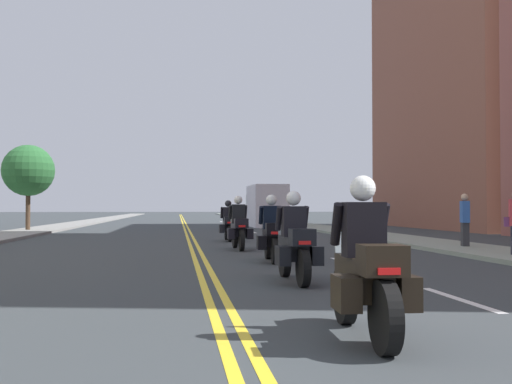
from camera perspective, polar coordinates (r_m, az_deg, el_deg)
The scene contains 15 objects.
ground_plane at distance 48.36m, azimuth -6.65°, elevation -2.98°, with size 264.00×264.00×0.00m, color #33383B.
sidewalk_left at distance 48.94m, azimuth -16.24°, elevation -2.84°, with size 2.59×144.00×0.12m, color gray.
sidewalk_right at distance 49.13m, azimuth 2.91°, elevation -2.89°, with size 2.59×144.00×0.12m, color gray.
centreline_yellow_inner at distance 48.36m, azimuth -6.79°, elevation -2.98°, with size 0.12×132.00×0.01m, color yellow.
centreline_yellow_outer at distance 48.36m, azimuth -6.51°, elevation -2.98°, with size 0.12×132.00×0.01m, color yellow.
lane_dashes_white at distance 29.64m, azimuth 0.44°, elevation -3.96°, with size 0.14×56.40×0.01m.
building_right_1 at distance 42.14m, azimuth 19.01°, elevation 9.61°, with size 6.89×17.61×18.66m.
motorcycle_0 at distance 6.22m, azimuth 10.14°, elevation -7.47°, with size 0.77×2.14×1.63m.
motorcycle_1 at distance 10.77m, azimuth 3.61°, elevation -4.97°, with size 0.77×2.20×1.60m.
motorcycle_2 at distance 14.79m, azimuth 1.48°, elevation -4.00°, with size 0.78×2.07×1.62m.
motorcycle_3 at distance 19.00m, azimuth -1.62°, elevation -3.36°, with size 0.77×2.22×1.67m.
motorcycle_4 at distance 24.02m, azimuth -2.58°, elevation -3.01°, with size 0.76×2.12×1.59m.
pedestrian_0 at distance 19.99m, azimuth 18.81°, elevation -2.55°, with size 0.29×0.40×1.74m.
street_tree_0 at distance 35.08m, azimuth -20.37°, elevation 1.87°, with size 2.75×2.75×4.67m.
parked_truck at distance 42.11m, azimuth 0.90°, elevation -1.49°, with size 2.20×6.50×2.80m.
Camera 1 is at (-0.56, -0.34, 1.31)m, focal length 43.12 mm.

